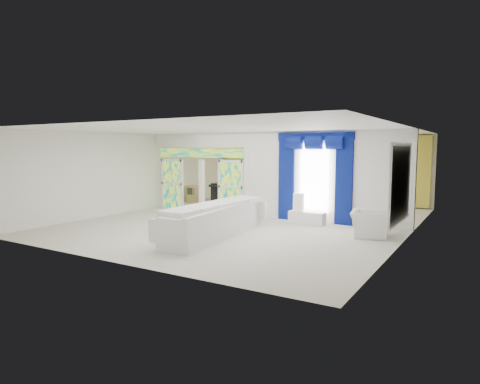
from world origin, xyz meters
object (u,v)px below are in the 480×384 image
Objects in this scene: coffee_table at (185,223)px; console_table at (307,218)px; grand_piano at (236,193)px; white_sofa at (216,222)px; armchair at (369,224)px.

coffee_table is 3.95m from console_table.
white_sofa is at bearing -72.09° from grand_piano.
grand_piano is (-4.33, 2.68, 0.30)m from console_table.
grand_piano is at bearing 110.85° from white_sofa.
console_table is 2.39m from armchair.
armchair is at bearing -37.48° from grand_piano.
armchair is 7.46m from grand_piano.
coffee_table reaches higher than console_table.
white_sofa is 4.25m from armchair.
white_sofa is 3.43m from console_table.
coffee_table is 0.97× the size of grand_piano.
armchair is at bearing 21.07° from coffee_table.
grand_piano is at bearing 105.87° from coffee_table.
coffee_table is 1.74× the size of armchair.
coffee_table is 5.33m from armchair.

